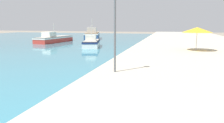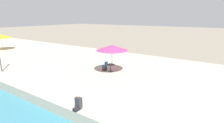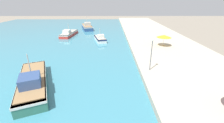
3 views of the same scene
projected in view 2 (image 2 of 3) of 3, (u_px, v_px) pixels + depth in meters
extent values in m
cylinder|color=#B7B7B7|center=(112.00, 60.00, 16.53)|extent=(0.06, 0.06, 2.23)
cone|color=#E5387A|center=(112.00, 48.00, 16.22)|extent=(2.96, 2.96, 0.52)
cylinder|color=#B7B7B7|center=(2.00, 43.00, 27.53)|extent=(0.06, 0.06, 2.02)
cone|color=yellow|center=(1.00, 36.00, 27.25)|extent=(3.04, 3.04, 0.53)
cylinder|color=#333338|center=(111.00, 72.00, 16.70)|extent=(0.44, 0.44, 0.04)
cylinder|color=#333338|center=(111.00, 68.00, 16.62)|extent=(0.08, 0.08, 0.70)
cylinder|color=#4C4742|center=(111.00, 65.00, 16.53)|extent=(0.80, 0.80, 0.04)
cube|color=#2D2D33|center=(105.00, 68.00, 17.10)|extent=(0.36, 0.36, 0.45)
cube|color=#1E66A3|center=(105.00, 66.00, 17.03)|extent=(0.43, 0.43, 0.06)
cube|color=#1E66A3|center=(106.00, 64.00, 16.86)|extent=(0.40, 0.09, 0.40)
cube|color=#232328|center=(77.00, 109.00, 9.86)|extent=(0.38, 0.28, 0.16)
cube|color=#38383D|center=(79.00, 102.00, 9.92)|extent=(0.26, 0.36, 0.56)
sphere|color=beige|center=(78.00, 96.00, 9.83)|extent=(0.20, 0.20, 0.20)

